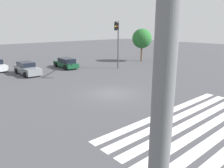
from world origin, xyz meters
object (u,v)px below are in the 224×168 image
Objects in this scene: car_1 at (66,63)px; street_light_pole_a at (164,73)px; car_2 at (27,69)px; traffic_signal_mast at (118,35)px; tree_corner_a at (142,39)px.

street_light_pole_a is at bearing 155.21° from car_1.
traffic_signal_mast is at bearing 58.61° from car_2.
traffic_signal_mast is 9.95m from tree_corner_a.
street_light_pole_a reaches higher than traffic_signal_mast.
traffic_signal_mast reaches higher than car_2.
tree_corner_a is at bearing 41.58° from street_light_pole_a.
car_2 is 0.90× the size of tree_corner_a.
car_1 is 5.89m from car_2.
car_2 is (-5.83, -0.81, 0.02)m from car_1.
car_1 is (-3.84, 6.68, -4.00)m from traffic_signal_mast.
street_light_pole_a reaches higher than car_2.
car_2 is (-9.67, 5.87, -3.97)m from traffic_signal_mast.
car_1 is 1.00× the size of car_2.
traffic_signal_mast is 1.19× the size of tree_corner_a.
tree_corner_a is at bearing -99.15° from car_1.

